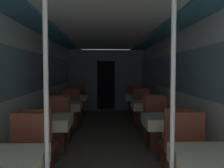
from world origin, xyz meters
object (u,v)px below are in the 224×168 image
object	(u,v)px
chair_left_far_3	(78,106)
dining_table_left_3	(75,98)
chair_left_near_2	(62,126)
support_pole_right_0	(173,113)
dining_table_right_2	(147,106)
chair_right_far_2	(143,115)
chair_left_near_3	(73,112)
chair_right_far_1	(158,133)
chair_right_near_3	(139,111)
dining_table_left_0	(2,168)
chair_left_far_1	(56,134)
chair_right_near_2	(151,126)
chair_right_far_3	(134,105)
chair_right_near_1	(176,155)
support_pole_left_0	(46,114)
chair_left_near_1	(39,156)
dining_table_right_0	(216,166)
chair_left_far_2	(70,116)
dining_table_right_3	(137,98)
dining_table_left_1	(49,123)
dining_table_left_2	(66,107)
dining_table_right_1	(166,123)

from	to	relation	value
chair_left_far_3	dining_table_left_3	bearing A→B (deg)	90.00
chair_left_near_2	support_pole_right_0	xyz separation A→B (m)	(1.50, -3.07, 0.81)
dining_table_right_2	chair_right_far_2	world-z (taller)	chair_right_far_2
chair_left_near_3	chair_right_far_1	world-z (taller)	same
chair_left_near_2	dining_table_right_2	size ratio (longest dim) A/B	1.32
chair_left_near_2	chair_right_near_3	bearing A→B (deg)	44.04
chair_left_far_3	chair_right_far_2	bearing A→B (deg)	135.96
dining_table_left_0	chair_left_far_1	bearing A→B (deg)	90.00
chair_left_far_1	chair_left_near_2	distance (m)	0.63
chair_right_near_2	chair_right_far_3	size ratio (longest dim) A/B	1.00
chair_right_near_1	chair_left_far_3	bearing A→B (deg)	111.25
chair_right_near_2	chair_right_near_3	xyz separation A→B (m)	(0.00, 1.84, 0.00)
support_pole_left_0	chair_right_far_3	world-z (taller)	support_pole_left_0
chair_left_near_1	dining_table_right_0	bearing A→B (deg)	-32.95
chair_left_near_2	chair_left_far_3	size ratio (longest dim) A/B	1.00
chair_right_near_2	support_pole_right_0	bearing A→B (deg)	-97.38
support_pole_left_0	dining_table_right_0	bearing A→B (deg)	0.00
chair_left_far_2	dining_table_right_3	distance (m)	2.29
dining_table_left_0	dining_table_left_1	distance (m)	1.84
chair_left_far_1	dining_table_left_2	xyz separation A→B (m)	(-0.00, 1.23, 0.33)
chair_left_near_2	dining_table_right_0	xyz separation A→B (m)	(1.90, -3.07, 0.33)
chair_left_far_2	chair_right_near_2	xyz separation A→B (m)	(1.90, -1.21, 0.00)
dining_table_left_0	chair_left_far_2	size ratio (longest dim) A/B	0.75
chair_left_far_1	dining_table_left_3	world-z (taller)	chair_left_far_1
dining_table_left_0	chair_left_near_2	world-z (taller)	chair_left_near_2
support_pole_left_0	chair_right_far_1	size ratio (longest dim) A/B	2.26
chair_left_near_1	chair_right_near_1	distance (m)	1.90
chair_left_near_3	chair_right_near_3	world-z (taller)	same
chair_left_near_2	chair_right_far_1	size ratio (longest dim) A/B	1.00
dining_table_left_2	dining_table_right_0	bearing A→B (deg)	-62.66
dining_table_left_0	dining_table_right_0	distance (m)	1.90
dining_table_right_2	chair_right_far_3	distance (m)	2.47
dining_table_right_2	dining_table_right_3	size ratio (longest dim) A/B	1.00
dining_table_left_1	chair_right_near_1	world-z (taller)	chair_right_near_1
dining_table_left_1	chair_right_near_3	bearing A→B (deg)	58.24
support_pole_left_0	dining_table_left_1	distance (m)	1.94
dining_table_left_3	dining_table_right_1	world-z (taller)	same
chair_left_far_2	chair_right_near_3	size ratio (longest dim) A/B	1.00
dining_table_left_1	dining_table_right_3	distance (m)	4.14
dining_table_left_0	dining_table_right_2	world-z (taller)	same
support_pole_left_0	chair_left_far_3	distance (m)	6.19
dining_table_left_3	chair_right_far_2	distance (m)	2.29
dining_table_left_3	chair_right_near_2	xyz separation A→B (m)	(1.90, -2.44, -0.33)
dining_table_left_0	dining_table_right_0	xyz separation A→B (m)	(1.90, 0.00, 0.00)
dining_table_left_0	dining_table_left_3	world-z (taller)	same
chair_left_far_2	chair_right_near_1	distance (m)	3.59
support_pole_left_0	chair_left_far_2	distance (m)	4.38
dining_table_right_0	chair_right_near_1	bearing A→B (deg)	90.00
chair_left_near_3	support_pole_left_0	bearing A→B (deg)	-85.37
chair_right_far_1	chair_left_near_3	bearing A→B (deg)	-52.36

